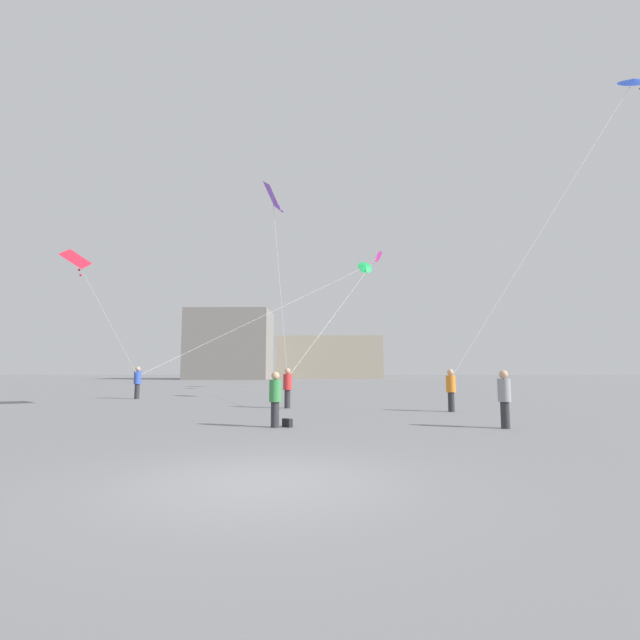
# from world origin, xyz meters

# --- Properties ---
(ground_plane) EXTENTS (300.00, 300.00, 0.00)m
(ground_plane) POSITION_xyz_m (0.00, 0.00, 0.00)
(ground_plane) COLOR slate
(person_in_green) EXTENTS (0.35, 0.35, 1.60)m
(person_in_green) POSITION_xyz_m (-0.70, 6.57, 0.88)
(person_in_green) COLOR #2D2D33
(person_in_green) RESTS_ON ground_plane
(person_in_grey) EXTENTS (0.36, 0.36, 1.65)m
(person_in_grey) POSITION_xyz_m (5.87, 6.61, 0.90)
(person_in_grey) COLOR #2D2D33
(person_in_grey) RESTS_ON ground_plane
(person_in_orange) EXTENTS (0.37, 0.37, 1.69)m
(person_in_orange) POSITION_xyz_m (5.61, 11.90, 0.92)
(person_in_orange) COLOR #2D2D33
(person_in_orange) RESTS_ON ground_plane
(person_in_red) EXTENTS (0.38, 0.38, 1.73)m
(person_in_red) POSITION_xyz_m (-1.11, 13.34, 0.95)
(person_in_red) COLOR #2D2D33
(person_in_red) RESTS_ON ground_plane
(person_in_blue) EXTENTS (0.40, 0.40, 1.85)m
(person_in_blue) POSITION_xyz_m (-10.50, 19.49, 1.02)
(person_in_blue) COLOR #2D2D33
(person_in_blue) RESTS_ON ground_plane
(kite_violet_delta) EXTENTS (0.86, 2.51, 8.11)m
(kite_violet_delta) POSITION_xyz_m (-1.58, 11.72, 8.84)
(kite_violet_delta) COLOR purple
(kite_cobalt_diamond) EXTENTS (10.63, 3.44, 14.80)m
(kite_cobalt_diamond) POSITION_xyz_m (15.37, 14.63, 15.47)
(kite_cobalt_diamond) COLOR blue
(kite_crimson_delta) EXTENTS (0.90, 7.56, 5.62)m
(kite_crimson_delta) POSITION_xyz_m (-10.46, 12.76, 6.45)
(kite_crimson_delta) COLOR red
(kite_magenta_diamond) EXTENTS (5.81, 16.57, 9.84)m
(kite_magenta_diamond) POSITION_xyz_m (4.13, 29.01, 10.49)
(kite_magenta_diamond) COLOR #D12899
(kite_emerald_diamond) EXTENTS (14.76, 15.15, 10.20)m
(kite_emerald_diamond) POSITION_xyz_m (3.35, 33.90, 10.78)
(kite_emerald_diamond) COLOR green
(building_left_hall) EXTENTS (14.95, 11.14, 12.55)m
(building_left_hall) POSITION_xyz_m (-19.00, 77.28, 6.28)
(building_left_hall) COLOR gray
(building_left_hall) RESTS_ON ground_plane
(building_centre_hall) EXTENTS (21.16, 11.91, 8.40)m
(building_centre_hall) POSITION_xyz_m (-1.00, 88.93, 4.20)
(building_centre_hall) COLOR #A39984
(building_centre_hall) RESTS_ON ground_plane
(handbag_beside_flyer) EXTENTS (0.33, 0.32, 0.24)m
(handbag_beside_flyer) POSITION_xyz_m (-0.35, 6.67, 0.12)
(handbag_beside_flyer) COLOR black
(handbag_beside_flyer) RESTS_ON ground_plane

